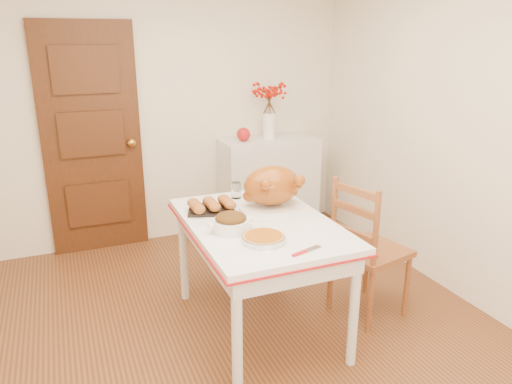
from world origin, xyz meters
name	(u,v)px	position (x,y,z in m)	size (l,w,h in m)	color
floor	(246,345)	(0.00, 0.00, 0.00)	(3.50, 4.00, 0.00)	#4C2912
wall_back	(168,111)	(0.00, 2.00, 1.25)	(3.50, 0.00, 2.50)	beige
wall_right	(476,136)	(1.75, 0.00, 1.25)	(0.00, 4.00, 2.50)	beige
door_back	(92,141)	(-0.70, 1.97, 1.03)	(0.85, 0.06, 2.06)	#331C0B
sideboard	(269,185)	(0.95, 1.78, 0.48)	(0.95, 0.42, 0.95)	silver
kitchen_table	(259,276)	(0.16, 0.16, 0.39)	(0.90, 1.31, 0.79)	white
chair_oak	(371,247)	(0.97, 0.06, 0.50)	(0.44, 0.44, 1.01)	#985124
berry_vase	(269,112)	(0.94, 1.78, 1.22)	(0.27, 0.27, 0.52)	white
apple	(244,134)	(0.68, 1.78, 1.02)	(0.13, 0.13, 0.13)	#AE1517
turkey_platter	(272,188)	(0.34, 0.36, 0.93)	(0.46, 0.37, 0.29)	#A24A18
pumpkin_pie	(263,237)	(0.05, -0.15, 0.81)	(0.26, 0.26, 0.05)	#9E510E
stuffing_dish	(231,222)	(-0.06, 0.07, 0.84)	(0.28, 0.22, 0.11)	#4B2C0C
rolls_tray	(212,205)	(-0.07, 0.45, 0.83)	(0.31, 0.24, 0.08)	#9E501B
pie_server	(307,251)	(0.22, -0.37, 0.79)	(0.21, 0.06, 0.01)	silver
carving_knife	(251,233)	(0.03, -0.02, 0.79)	(0.24, 0.06, 0.01)	silver
drinking_glass	(236,190)	(0.18, 0.65, 0.85)	(0.07, 0.07, 0.12)	white
shaker_pair	(276,189)	(0.49, 0.61, 0.83)	(0.10, 0.04, 0.10)	white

